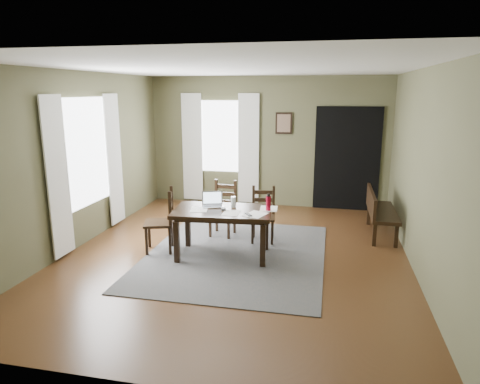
% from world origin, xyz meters
% --- Properties ---
extents(ground, '(5.00, 6.00, 0.01)m').
position_xyz_m(ground, '(0.00, 0.00, -0.01)').
color(ground, '#492C16').
extents(room_shell, '(5.02, 6.02, 2.71)m').
position_xyz_m(room_shell, '(0.00, 0.00, 1.80)').
color(room_shell, brown).
rests_on(room_shell, ground).
extents(rug, '(2.60, 3.20, 0.01)m').
position_xyz_m(rug, '(0.00, 0.00, 0.01)').
color(rug, '#444444').
rests_on(rug, ground).
extents(dining_table, '(1.48, 0.96, 0.70)m').
position_xyz_m(dining_table, '(-0.17, -0.08, 0.63)').
color(dining_table, black).
rests_on(dining_table, rug).
extents(chair_end, '(0.53, 0.53, 0.97)m').
position_xyz_m(chair_end, '(-1.12, -0.07, 0.48)').
color(chair_end, black).
rests_on(chair_end, rug).
extents(chair_back_left, '(0.43, 0.43, 0.91)m').
position_xyz_m(chair_back_left, '(-0.41, 0.87, 0.45)').
color(chair_back_left, black).
rests_on(chair_back_left, rug).
extents(chair_back_right, '(0.43, 0.43, 0.88)m').
position_xyz_m(chair_back_right, '(0.29, 0.72, 0.44)').
color(chair_back_right, black).
rests_on(chair_back_right, rug).
extents(bench, '(0.43, 1.35, 0.76)m').
position_xyz_m(bench, '(2.15, 1.41, 0.45)').
color(bench, black).
rests_on(bench, ground).
extents(laptop, '(0.37, 0.33, 0.21)m').
position_xyz_m(laptop, '(-0.38, 0.09, 0.77)').
color(laptop, '#B7B7BC').
rests_on(laptop, dining_table).
extents(computer_mouse, '(0.09, 0.11, 0.03)m').
position_xyz_m(computer_mouse, '(-0.16, -0.10, 0.73)').
color(computer_mouse, '#3F3F42').
rests_on(computer_mouse, dining_table).
extents(tv_remote, '(0.12, 0.15, 0.02)m').
position_xyz_m(tv_remote, '(0.24, -0.28, 0.73)').
color(tv_remote, black).
rests_on(tv_remote, dining_table).
extents(drinking_glass, '(0.08, 0.08, 0.16)m').
position_xyz_m(drinking_glass, '(-0.05, 0.07, 0.80)').
color(drinking_glass, silver).
rests_on(drinking_glass, dining_table).
extents(water_bottle, '(0.08, 0.08, 0.25)m').
position_xyz_m(water_bottle, '(0.48, 0.01, 0.83)').
color(water_bottle, '#A40C26').
rests_on(water_bottle, dining_table).
extents(paper_a, '(0.30, 0.36, 0.00)m').
position_xyz_m(paper_a, '(-0.51, -0.15, 0.72)').
color(paper_a, white).
rests_on(paper_a, dining_table).
extents(paper_b, '(0.36, 0.40, 0.00)m').
position_xyz_m(paper_b, '(0.34, -0.23, 0.72)').
color(paper_b, white).
rests_on(paper_b, dining_table).
extents(paper_d, '(0.28, 0.34, 0.00)m').
position_xyz_m(paper_d, '(0.47, 0.10, 0.72)').
color(paper_d, white).
rests_on(paper_d, dining_table).
extents(paper_e, '(0.24, 0.31, 0.00)m').
position_xyz_m(paper_e, '(-0.01, -0.23, 0.72)').
color(paper_e, white).
rests_on(paper_e, dining_table).
extents(window_left, '(0.01, 1.30, 1.70)m').
position_xyz_m(window_left, '(-2.47, 0.20, 1.45)').
color(window_left, white).
rests_on(window_left, ground).
extents(window_back, '(1.00, 0.01, 1.50)m').
position_xyz_m(window_back, '(-1.00, 2.97, 1.45)').
color(window_back, white).
rests_on(window_back, ground).
extents(curtain_left_near, '(0.03, 0.48, 2.30)m').
position_xyz_m(curtain_left_near, '(-2.44, -0.62, 1.20)').
color(curtain_left_near, silver).
rests_on(curtain_left_near, ground).
extents(curtain_left_far, '(0.03, 0.48, 2.30)m').
position_xyz_m(curtain_left_far, '(-2.44, 1.02, 1.20)').
color(curtain_left_far, silver).
rests_on(curtain_left_far, ground).
extents(curtain_back_left, '(0.44, 0.03, 2.30)m').
position_xyz_m(curtain_back_left, '(-1.62, 2.94, 1.20)').
color(curtain_back_left, silver).
rests_on(curtain_back_left, ground).
extents(curtain_back_right, '(0.44, 0.03, 2.30)m').
position_xyz_m(curtain_back_right, '(-0.38, 2.94, 1.20)').
color(curtain_back_right, silver).
rests_on(curtain_back_right, ground).
extents(framed_picture, '(0.34, 0.03, 0.44)m').
position_xyz_m(framed_picture, '(0.35, 2.97, 1.75)').
color(framed_picture, black).
rests_on(framed_picture, ground).
extents(doorway_back, '(1.30, 0.03, 2.10)m').
position_xyz_m(doorway_back, '(1.65, 2.97, 1.05)').
color(doorway_back, black).
rests_on(doorway_back, ground).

